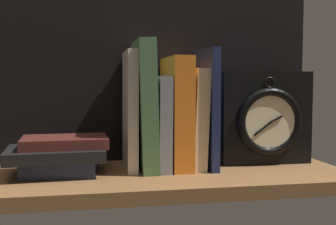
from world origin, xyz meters
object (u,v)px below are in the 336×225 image
at_px(book_white_catcher, 130,110).
at_px(book_cream_twain, 194,118).
at_px(book_stack_side, 60,155).
at_px(framed_clock, 264,118).
at_px(book_green_romantic, 144,105).
at_px(book_gray_chess, 159,122).
at_px(book_orange_pandolfini, 176,112).
at_px(book_navy_bierce, 205,108).

bearing_deg(book_white_catcher, book_cream_twain, 0.00).
distance_m(book_white_catcher, book_cream_twain, 0.13).
relative_size(book_cream_twain, book_stack_side, 1.05).
relative_size(book_cream_twain, framed_clock, 1.02).
bearing_deg(book_cream_twain, framed_clock, 0.37).
bearing_deg(book_green_romantic, book_stack_side, -168.87).
bearing_deg(book_stack_side, book_gray_chess, 9.40).
relative_size(book_gray_chess, book_orange_pandolfini, 0.83).
height_order(book_cream_twain, book_navy_bierce, book_navy_bierce).
height_order(book_white_catcher, book_navy_bierce, book_navy_bierce).
bearing_deg(book_navy_bierce, book_stack_side, -173.65).
xyz_separation_m(book_white_catcher, book_cream_twain, (0.13, 0.00, -0.02)).
relative_size(book_white_catcher, book_cream_twain, 1.18).
relative_size(book_orange_pandolfini, framed_clock, 1.14).
bearing_deg(book_green_romantic, book_gray_chess, -0.00).
height_order(book_gray_chess, framed_clock, framed_clock).
height_order(book_gray_chess, book_orange_pandolfini, book_orange_pandolfini).
height_order(book_orange_pandolfini, book_navy_bierce, book_navy_bierce).
height_order(book_cream_twain, framed_clock, book_cream_twain).
bearing_deg(book_green_romantic, book_orange_pandolfini, 0.00).
distance_m(book_orange_pandolfini, book_cream_twain, 0.04).
bearing_deg(book_gray_chess, book_stack_side, -170.60).
xyz_separation_m(book_navy_bierce, book_stack_side, (-0.29, -0.03, -0.08)).
distance_m(book_green_romantic, book_cream_twain, 0.11).
xyz_separation_m(book_cream_twain, framed_clock, (0.15, 0.00, -0.00)).
bearing_deg(book_orange_pandolfini, book_white_catcher, 180.00).
xyz_separation_m(book_green_romantic, book_navy_bierce, (0.13, 0.00, -0.01)).
xyz_separation_m(book_green_romantic, book_orange_pandolfini, (0.07, 0.00, -0.02)).
bearing_deg(book_stack_side, framed_clock, 4.52).
bearing_deg(book_gray_chess, book_orange_pandolfini, 0.00).
bearing_deg(book_cream_twain, book_gray_chess, -180.00).
distance_m(book_white_catcher, book_orange_pandolfini, 0.09).
xyz_separation_m(book_gray_chess, book_navy_bierce, (0.10, 0.00, 0.03)).
relative_size(book_white_catcher, book_green_romantic, 0.92).
height_order(book_white_catcher, book_orange_pandolfini, book_white_catcher).
xyz_separation_m(book_white_catcher, book_orange_pandolfini, (0.09, 0.00, -0.01)).
xyz_separation_m(book_cream_twain, book_navy_bierce, (0.02, 0.00, 0.02)).
height_order(book_cream_twain, book_stack_side, book_cream_twain).
bearing_deg(book_orange_pandolfini, book_navy_bierce, 0.00).
bearing_deg(book_green_romantic, book_navy_bierce, 0.00).
distance_m(book_white_catcher, book_stack_side, 0.16).
bearing_deg(book_white_catcher, book_green_romantic, 0.00).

